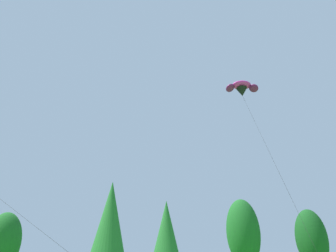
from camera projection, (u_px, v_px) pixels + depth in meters
treeline_tree_c at (3, 242)px, 39.23m from camera, size 4.31×4.31×9.30m
treeline_tree_d at (110, 220)px, 40.41m from camera, size 4.54×4.54×13.38m
treeline_tree_e at (166, 232)px, 42.79m from camera, size 4.12×4.12×11.46m
treeline_tree_f at (243, 232)px, 51.99m from camera, size 5.50×5.50×13.69m
treeline_tree_g at (311, 239)px, 52.14m from camera, size 5.07×5.07×12.11m
parafoil_kite_mid_magenta at (242, 88)px, 29.19m from camera, size 4.76×9.99×17.22m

